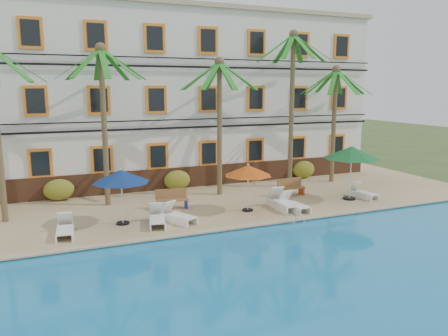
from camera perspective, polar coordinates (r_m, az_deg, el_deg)
name	(u,v)px	position (r m, az deg, el deg)	size (l,w,h in m)	color
ground	(233,227)	(18.91, 1.24, -7.67)	(100.00, 100.00, 0.00)	#384C23
pool_deck	(196,197)	(23.35, -3.74, -3.85)	(30.00, 12.00, 0.25)	tan
swimming_pool	(333,295)	(13.24, 14.09, -15.74)	(26.00, 12.00, 0.20)	#1877B4
pool_coping	(242,226)	(18.04, 2.41, -7.64)	(30.00, 0.35, 0.06)	tan
hotel_building	(168,96)	(27.40, -7.31, 9.29)	(25.40, 6.44, 10.22)	silver
palm_b	(103,103)	(21.41, -15.52, 8.20)	(4.13, 4.13, 7.68)	brown
palm_c	(220,107)	(22.81, -0.59, 7.98)	(4.13, 4.13, 7.19)	brown
palm_d	(292,89)	(25.01, 8.90, 10.14)	(4.13, 4.13, 8.76)	brown
palm_e	(335,107)	(26.91, 14.24, 7.70)	(4.13, 4.13, 6.93)	brown
shrub_left	(59,190)	(23.59, -20.75, -2.69)	(1.50, 0.90, 1.10)	#2D5518
shrub_mid	(177,180)	(24.53, -6.15, -1.57)	(1.50, 0.90, 1.10)	#2D5518
shrub_right	(304,170)	(27.98, 10.36, -0.20)	(1.50, 0.90, 1.10)	#2D5518
umbrella_blue	(121,177)	(18.43, -13.29, -1.09)	(2.38, 2.38, 2.38)	black
umbrella_red	(248,171)	(19.96, 3.16, -0.36)	(2.22, 2.22, 2.23)	black
umbrella_green	(352,153)	(22.87, 16.34, 1.92)	(2.82, 2.82, 2.81)	black
lounger_a	(65,229)	(18.06, -20.07, -7.47)	(0.77, 1.80, 0.83)	white
lounger_b	(157,218)	(18.50, -8.75, -6.50)	(0.99, 1.89, 0.85)	white
lounger_c	(177,216)	(18.76, -6.13, -6.20)	(1.38, 1.89, 0.85)	white
lounger_d	(282,202)	(20.79, 7.62, -4.46)	(0.76, 2.05, 0.96)	white
lounger_e	(293,204)	(20.65, 8.98, -4.70)	(0.84, 1.88, 0.86)	white
lounger_f	(362,193)	(23.85, 17.63, -3.09)	(0.81, 1.71, 0.78)	white
bench_left	(172,199)	(20.77, -6.81, -4.01)	(1.55, 0.65, 0.93)	olive
bench_right	(291,187)	(23.30, 8.71, -2.48)	(1.53, 0.56, 0.93)	olive
pool_ladder	(295,221)	(19.09, 9.23, -6.85)	(0.54, 0.74, 0.74)	silver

